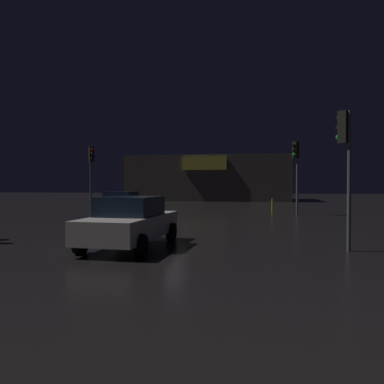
{
  "coord_description": "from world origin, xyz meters",
  "views": [
    {
      "loc": [
        4.96,
        -18.14,
        1.93
      ],
      "look_at": [
        0.23,
        7.81,
        1.37
      ],
      "focal_mm": 36.33,
      "sensor_mm": 36.0,
      "label": 1
    }
  ],
  "objects_px": {
    "traffic_signal_opposite": "(296,162)",
    "store_building": "(211,179)",
    "traffic_signal_main": "(345,145)",
    "car_far": "(130,222)",
    "car_near": "(122,204)",
    "traffic_signal_cross_right": "(91,164)"
  },
  "relations": [
    {
      "from": "car_far",
      "to": "car_near",
      "type": "bearing_deg",
      "value": 111.79
    },
    {
      "from": "traffic_signal_cross_right",
      "to": "car_far",
      "type": "height_order",
      "value": "traffic_signal_cross_right"
    },
    {
      "from": "traffic_signal_main",
      "to": "traffic_signal_opposite",
      "type": "bearing_deg",
      "value": 91.34
    },
    {
      "from": "traffic_signal_opposite",
      "to": "car_near",
      "type": "bearing_deg",
      "value": -161.58
    },
    {
      "from": "car_near",
      "to": "car_far",
      "type": "height_order",
      "value": "car_far"
    },
    {
      "from": "store_building",
      "to": "car_far",
      "type": "distance_m",
      "value": 35.11
    },
    {
      "from": "traffic_signal_opposite",
      "to": "store_building",
      "type": "bearing_deg",
      "value": 110.79
    },
    {
      "from": "traffic_signal_opposite",
      "to": "car_far",
      "type": "xyz_separation_m",
      "value": [
        -5.97,
        -13.44,
        -2.48
      ]
    },
    {
      "from": "traffic_signal_main",
      "to": "car_far",
      "type": "height_order",
      "value": "traffic_signal_main"
    },
    {
      "from": "store_building",
      "to": "car_far",
      "type": "xyz_separation_m",
      "value": [
        2.21,
        -35.0,
        -1.78
      ]
    },
    {
      "from": "store_building",
      "to": "car_far",
      "type": "bearing_deg",
      "value": -86.38
    },
    {
      "from": "store_building",
      "to": "car_near",
      "type": "xyz_separation_m",
      "value": [
        -1.83,
        -24.89,
        -1.8
      ]
    },
    {
      "from": "store_building",
      "to": "traffic_signal_main",
      "type": "distance_m",
      "value": 35.52
    },
    {
      "from": "traffic_signal_main",
      "to": "car_far",
      "type": "bearing_deg",
      "value": -175.4
    },
    {
      "from": "traffic_signal_main",
      "to": "traffic_signal_cross_right",
      "type": "height_order",
      "value": "traffic_signal_cross_right"
    },
    {
      "from": "traffic_signal_main",
      "to": "store_building",
      "type": "bearing_deg",
      "value": 103.82
    },
    {
      "from": "traffic_signal_cross_right",
      "to": "car_far",
      "type": "bearing_deg",
      "value": -61.02
    },
    {
      "from": "store_building",
      "to": "traffic_signal_opposite",
      "type": "distance_m",
      "value": 23.07
    },
    {
      "from": "traffic_signal_cross_right",
      "to": "car_far",
      "type": "relative_size",
      "value": 1.01
    },
    {
      "from": "traffic_signal_main",
      "to": "traffic_signal_cross_right",
      "type": "bearing_deg",
      "value": 136.07
    },
    {
      "from": "traffic_signal_opposite",
      "to": "car_near",
      "type": "distance_m",
      "value": 10.84
    },
    {
      "from": "traffic_signal_main",
      "to": "car_far",
      "type": "xyz_separation_m",
      "value": [
        -6.27,
        -0.5,
        -2.26
      ]
    }
  ]
}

